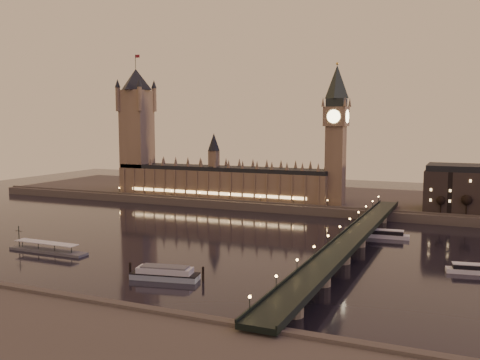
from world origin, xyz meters
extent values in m
plane|color=black|center=(0.00, 0.00, 0.00)|extent=(700.00, 700.00, 0.00)
cube|color=#423D35|center=(30.00, 165.00, 3.00)|extent=(560.00, 130.00, 6.00)
cube|color=brown|center=(-40.00, 121.00, 17.00)|extent=(180.00, 26.00, 22.00)
cube|color=black|center=(-40.00, 121.00, 29.60)|extent=(180.00, 22.00, 3.20)
cube|color=#FFCC7F|center=(-40.00, 107.50, 11.00)|extent=(153.00, 0.25, 2.20)
cube|color=brown|center=(-120.00, 121.00, 50.00)|extent=(22.00, 22.00, 88.00)
cone|color=black|center=(-120.00, 121.00, 103.00)|extent=(31.68, 31.68, 18.00)
cylinder|color=black|center=(-120.00, 121.00, 118.00)|extent=(0.44, 0.44, 12.00)
cube|color=maroon|center=(-117.80, 121.00, 122.50)|extent=(4.00, 0.15, 2.50)
cube|color=brown|center=(54.00, 121.00, 35.00)|extent=(13.00, 13.00, 58.00)
cube|color=brown|center=(54.00, 121.00, 71.00)|extent=(16.00, 16.00, 14.00)
cylinder|color=#FFEAA5|center=(54.00, 112.82, 71.00)|extent=(9.60, 0.35, 9.60)
cylinder|color=#FFEAA5|center=(45.82, 121.00, 71.00)|extent=(0.35, 9.60, 9.60)
cube|color=black|center=(54.00, 121.00, 81.00)|extent=(13.00, 13.00, 6.00)
cone|color=black|center=(54.00, 121.00, 96.00)|extent=(17.68, 17.68, 24.00)
sphere|color=gold|center=(54.00, 121.00, 109.00)|extent=(2.00, 2.00, 2.00)
cube|color=black|center=(92.00, 0.00, 8.00)|extent=(13.00, 260.00, 2.00)
cube|color=black|center=(85.70, 0.00, 9.50)|extent=(0.60, 260.00, 1.00)
cube|color=black|center=(98.30, 0.00, 9.50)|extent=(0.60, 260.00, 1.00)
cylinder|color=black|center=(128.26, 109.00, 10.95)|extent=(0.70, 0.70, 9.90)
sphere|color=black|center=(128.26, 109.00, 16.12)|extent=(6.60, 6.60, 6.60)
cylinder|color=black|center=(144.32, 109.00, 10.95)|extent=(0.70, 0.70, 9.90)
sphere|color=black|center=(144.32, 109.00, 16.12)|extent=(6.60, 6.60, 6.60)
cube|color=silver|center=(102.32, 46.36, 1.12)|extent=(27.03, 8.78, 2.25)
cube|color=black|center=(102.32, 46.36, 3.37)|extent=(20.05, 7.02, 2.25)
cube|color=silver|center=(102.32, 46.36, 4.70)|extent=(20.60, 7.33, 0.41)
cube|color=silver|center=(148.65, -12.77, 1.00)|extent=(22.54, 9.59, 2.00)
cube|color=black|center=(148.65, -12.77, 3.00)|extent=(16.76, 7.56, 2.00)
cube|color=silver|center=(148.65, -12.77, 4.19)|extent=(17.23, 7.87, 0.36)
cube|color=#8195A5|center=(28.14, -75.61, 1.20)|extent=(30.48, 13.75, 2.39)
cube|color=black|center=(28.14, -75.61, 2.62)|extent=(30.48, 13.75, 0.46)
cube|color=silver|center=(28.14, -75.61, 4.05)|extent=(24.89, 11.79, 2.39)
cube|color=#595B5E|center=(28.14, -75.61, 5.57)|extent=(21.10, 10.19, 0.64)
cylinder|color=black|center=(11.88, -77.77, 3.13)|extent=(1.01, 1.01, 6.26)
cylinder|color=black|center=(44.39, -71.45, 3.13)|extent=(1.01, 1.01, 6.26)
cube|color=#595B5E|center=(-52.57, -58.80, 0.66)|extent=(46.12, 7.69, 1.32)
cube|color=silver|center=(-53.67, -58.80, 5.00)|extent=(37.33, 6.59, 0.33)
cylinder|color=black|center=(-72.33, -58.80, 6.81)|extent=(0.44, 0.44, 10.98)
cylinder|color=black|center=(-72.33, -58.80, 9.55)|extent=(4.39, 0.26, 0.26)
camera|label=1|loc=(147.05, -266.80, 67.30)|focal=40.00mm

